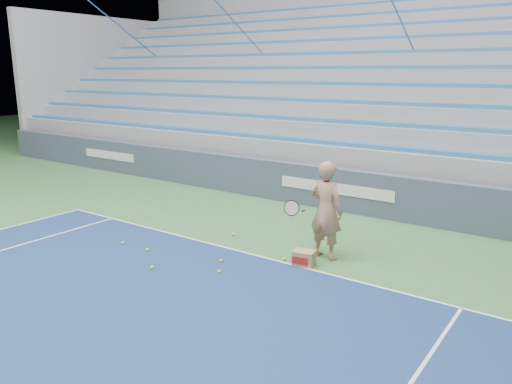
% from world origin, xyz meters
% --- Properties ---
extents(sponsor_barrier, '(30.00, 0.32, 1.10)m').
position_xyz_m(sponsor_barrier, '(0.00, 15.88, 0.55)').
color(sponsor_barrier, '#3E495F').
rests_on(sponsor_barrier, ground).
extents(bleachers, '(31.00, 9.15, 7.30)m').
position_xyz_m(bleachers, '(0.00, 21.60, 2.36)').
color(bleachers, '#92959A').
rests_on(bleachers, ground).
extents(tennis_player, '(0.98, 0.88, 1.91)m').
position_xyz_m(tennis_player, '(1.38, 12.60, 0.96)').
color(tennis_player, tan).
rests_on(tennis_player, ground).
extents(ball_box, '(0.43, 0.36, 0.29)m').
position_xyz_m(ball_box, '(1.26, 12.01, 0.15)').
color(ball_box, '#A47D4F').
rests_on(ball_box, ground).
extents(tennis_ball_0, '(0.07, 0.07, 0.07)m').
position_xyz_m(tennis_ball_0, '(0.21, 10.80, 0.03)').
color(tennis_ball_0, '#BFF231').
rests_on(tennis_ball_0, ground).
extents(tennis_ball_1, '(0.07, 0.07, 0.07)m').
position_xyz_m(tennis_ball_1, '(-0.10, 11.22, 0.03)').
color(tennis_ball_1, '#BFF231').
rests_on(tennis_ball_1, ground).
extents(tennis_ball_2, '(0.07, 0.07, 0.07)m').
position_xyz_m(tennis_ball_2, '(-1.69, 10.82, 0.03)').
color(tennis_ball_2, '#BFF231').
rests_on(tennis_ball_2, ground).
extents(tennis_ball_3, '(0.07, 0.07, 0.07)m').
position_xyz_m(tennis_ball_3, '(-0.89, 12.60, 0.03)').
color(tennis_ball_3, '#BFF231').
rests_on(tennis_ball_3, ground).
extents(tennis_ball_4, '(0.07, 0.07, 0.07)m').
position_xyz_m(tennis_ball_4, '(0.83, 12.00, 0.03)').
color(tennis_ball_4, '#BFF231').
rests_on(tennis_ball_4, ground).
extents(tennis_ball_5, '(0.07, 0.07, 0.07)m').
position_xyz_m(tennis_ball_5, '(-2.43, 10.80, 0.03)').
color(tennis_ball_5, '#BFF231').
rests_on(tennis_ball_5, ground).
extents(tennis_ball_6, '(0.07, 0.07, 0.07)m').
position_xyz_m(tennis_ball_6, '(-0.92, 10.22, 0.03)').
color(tennis_ball_6, '#BFF231').
rests_on(tennis_ball_6, ground).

